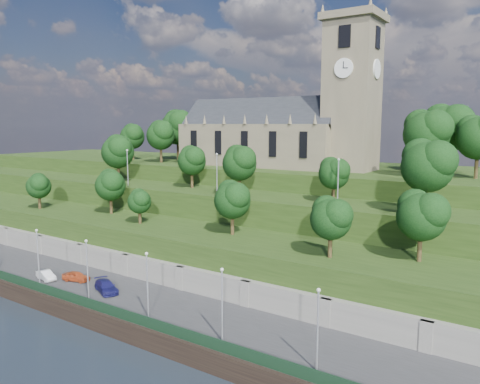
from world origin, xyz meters
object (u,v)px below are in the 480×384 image
Objects in this scene: church at (283,127)px; car_right at (106,287)px; car_middle at (46,275)px; car_left at (76,276)px.

church reaches higher than car_right.
car_middle is at bearing -107.67° from church.
car_right is at bearing -108.94° from car_left.
car_left is (-9.54, -40.18, -19.86)m from church.
church is 10.01× the size of car_left.
church is 8.00× the size of car_right.
car_middle is at bearing 120.73° from car_right.
car_right is (6.67, -0.53, 0.04)m from car_left.
church is 48.46m from car_middle.
church is 10.16× the size of car_middle.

